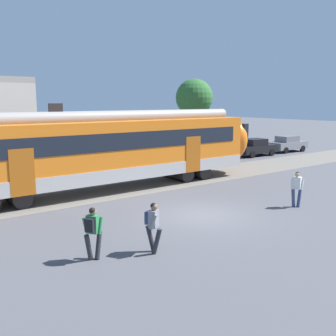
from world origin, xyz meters
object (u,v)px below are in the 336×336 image
at_px(pedestrian_white, 297,187).
at_px(parked_car_black, 256,147).
at_px(pedestrian_green, 93,229).
at_px(pedestrian_grey, 153,223).
at_px(parked_car_grey, 288,144).
at_px(parked_car_red, 214,151).

distance_m(pedestrian_white, parked_car_black, 17.26).
bearing_deg(parked_car_black, pedestrian_green, -150.81).
height_order(pedestrian_green, pedestrian_white, same).
xyz_separation_m(pedestrian_grey, parked_car_black, (20.36, 13.02, -0.21)).
distance_m(parked_car_black, parked_car_grey, 4.72).
bearing_deg(pedestrian_white, pedestrian_grey, -176.45).
bearing_deg(pedestrian_grey, pedestrian_green, 160.57).
distance_m(pedestrian_green, parked_car_grey, 29.61).
relative_size(pedestrian_green, parked_car_grey, 0.41).
bearing_deg(pedestrian_green, pedestrian_white, -0.63).
distance_m(pedestrian_grey, parked_car_red, 20.52).
bearing_deg(pedestrian_white, parked_car_black, 46.39).
relative_size(pedestrian_grey, pedestrian_white, 1.00).
height_order(pedestrian_green, parked_car_red, pedestrian_green).
xyz_separation_m(pedestrian_grey, parked_car_red, (15.56, 13.37, -0.21)).
bearing_deg(parked_car_grey, parked_car_black, -179.67).
relative_size(pedestrian_green, parked_car_black, 0.41).
height_order(pedestrian_grey, parked_car_red, pedestrian_grey).
height_order(pedestrian_grey, parked_car_black, pedestrian_grey).
bearing_deg(pedestrian_grey, parked_car_black, 32.60).
bearing_deg(parked_car_black, pedestrian_white, -133.61).
bearing_deg(parked_car_grey, pedestrian_white, -143.01).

